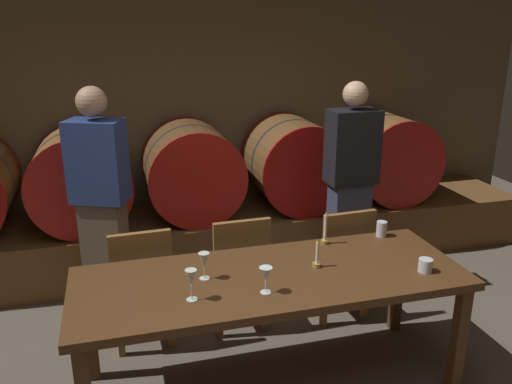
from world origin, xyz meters
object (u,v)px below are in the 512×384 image
wine_barrel_far_right (385,156)px  candle_right (325,235)px  guest_left (102,206)px  chair_left (141,280)px  wine_barrel_left (81,179)px  chair_center (239,267)px  wine_barrel_right (294,163)px  wine_glass_center (204,261)px  wine_barrel_center (193,170)px  cup_left (425,265)px  wine_glass_right (266,275)px  cup_right (382,229)px  chair_right (341,257)px  guest_right (350,189)px  dining_table (271,286)px  wine_glass_left (191,279)px  candle_left (317,259)px

wine_barrel_far_right → candle_right: size_ratio=3.70×
guest_left → chair_left: bearing=140.4°
wine_barrel_left → chair_center: bearing=-47.8°
wine_barrel_right → wine_glass_center: 2.16m
wine_barrel_center → cup_left: size_ratio=10.17×
wine_glass_center → wine_glass_right: bearing=-40.4°
wine_barrel_far_right → cup_right: 1.74m
chair_left → wine_glass_right: 1.11m
wine_barrel_center → wine_barrel_far_right: (1.90, 0.00, 0.00)m
chair_right → cup_left: bearing=97.3°
chair_center → cup_left: bearing=135.3°
wine_barrel_center → guest_right: bearing=-38.3°
chair_right → cup_right: size_ratio=8.34×
guest_right → cup_left: 1.19m
candle_right → wine_barrel_far_right: bearing=50.4°
chair_center → wine_barrel_right: bearing=-125.9°
chair_right → candle_right: candle_right is taller
wine_barrel_center → dining_table: (0.16, -1.86, -0.20)m
chair_center → wine_glass_left: wine_glass_left is taller
wine_barrel_center → chair_left: (-0.55, -1.22, -0.40)m
wine_glass_center → cup_left: (1.27, -0.26, -0.07)m
dining_table → wine_glass_center: (-0.38, 0.06, 0.18)m
chair_center → wine_glass_right: 0.95m
wine_barrel_center → guest_right: (1.12, -0.88, 0.00)m
chair_center → wine_barrel_center: bearing=-84.8°
chair_center → cup_left: chair_center is taller
chair_center → guest_right: guest_right is taller
cup_left → cup_right: 0.55m
wine_glass_right → guest_right: bearing=48.5°
candle_right → candle_left: bearing=-120.2°
chair_right → guest_left: size_ratio=0.50×
chair_left → chair_right: same height
chair_right → wine_glass_center: wine_glass_center is taller
guest_left → chair_center: bearing=178.9°
cup_left → cup_right: cup_right is taller
wine_glass_left → cup_left: size_ratio=2.14×
wine_glass_right → wine_glass_left: bearing=175.7°
wine_glass_right → wine_barrel_center: bearing=92.1°
wine_barrel_center → wine_glass_right: (0.07, -2.06, -0.02)m
wine_barrel_far_right → guest_left: bearing=-163.6°
wine_barrel_far_right → cup_right: size_ratio=7.91×
wine_barrel_center → chair_left: size_ratio=0.95×
chair_left → chair_right: 1.45m
chair_right → wine_barrel_left: bearing=-36.8°
wine_barrel_far_right → dining_table: 2.56m
wine_barrel_right → chair_center: wine_barrel_right is taller
wine_barrel_right → chair_left: wine_barrel_right is taller
wine_glass_right → wine_glass_center: bearing=139.6°
guest_left → candle_left: guest_left is taller
chair_right → wine_glass_center: size_ratio=5.49×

